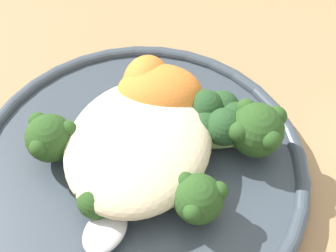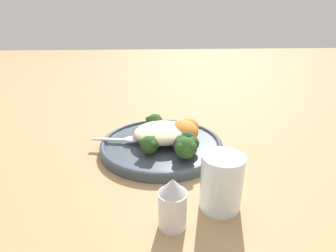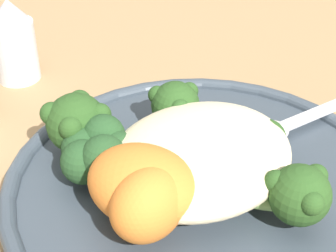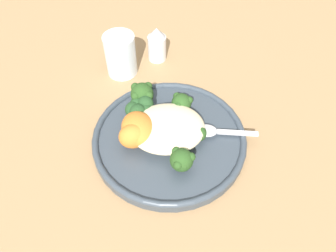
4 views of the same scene
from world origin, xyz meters
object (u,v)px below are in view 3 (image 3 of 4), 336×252
(broccoli_stalk_3, at_px, (93,132))
(spoon, at_px, (276,128))
(quinoa_mound, at_px, (202,157))
(broccoli_stalk_0, at_px, (278,192))
(sweet_potato_chunk_0, at_px, (148,204))
(broccoli_stalk_2, at_px, (178,119))
(salt_shaker, at_px, (13,41))
(kale_tuft, at_px, (98,151))
(plate, at_px, (199,186))
(sweet_potato_chunk_1, at_px, (148,189))
(broccoli_stalk_1, at_px, (245,151))

(broccoli_stalk_3, height_order, spoon, broccoli_stalk_3)
(quinoa_mound, bearing_deg, broccoli_stalk_0, 102.13)
(broccoli_stalk_3, height_order, sweet_potato_chunk_0, sweet_potato_chunk_0)
(broccoli_stalk_0, distance_m, broccoli_stalk_2, 0.10)
(broccoli_stalk_3, distance_m, salt_shaker, 0.17)
(kale_tuft, distance_m, salt_shaker, 0.19)
(plate, bearing_deg, broccoli_stalk_2, -113.72)
(sweet_potato_chunk_1, xyz_separation_m, kale_tuft, (-0.00, -0.05, -0.00))
(sweet_potato_chunk_1, xyz_separation_m, spoon, (-0.13, -0.00, -0.02))
(broccoli_stalk_1, bearing_deg, kale_tuft, 151.21)
(sweet_potato_chunk_0, bearing_deg, kale_tuft, -100.91)
(broccoli_stalk_3, xyz_separation_m, sweet_potato_chunk_0, (0.02, 0.08, 0.00))
(broccoli_stalk_3, bearing_deg, sweet_potato_chunk_0, 148.13)
(broccoli_stalk_0, distance_m, sweet_potato_chunk_0, 0.08)
(plate, bearing_deg, spoon, 177.23)
(broccoli_stalk_0, relative_size, sweet_potato_chunk_1, 1.54)
(broccoli_stalk_1, bearing_deg, sweet_potato_chunk_0, -168.09)
(broccoli_stalk_3, relative_size, sweet_potato_chunk_0, 2.54)
(broccoli_stalk_2, bearing_deg, plate, -166.98)
(broccoli_stalk_0, height_order, sweet_potato_chunk_0, sweet_potato_chunk_0)
(broccoli_stalk_2, distance_m, kale_tuft, 0.07)
(sweet_potato_chunk_1, height_order, salt_shaker, salt_shaker)
(spoon, height_order, salt_shaker, salt_shaker)
(broccoli_stalk_1, relative_size, sweet_potato_chunk_1, 1.53)
(plate, height_order, salt_shaker, salt_shaker)
(plate, height_order, broccoli_stalk_1, broccoli_stalk_1)
(broccoli_stalk_0, xyz_separation_m, sweet_potato_chunk_1, (0.06, -0.05, 0.01))
(broccoli_stalk_2, height_order, kale_tuft, same)
(broccoli_stalk_2, xyz_separation_m, sweet_potato_chunk_0, (0.08, 0.06, 0.01))
(plate, distance_m, salt_shaker, 0.23)
(plate, relative_size, quinoa_mound, 2.10)
(broccoli_stalk_1, xyz_separation_m, sweet_potato_chunk_0, (0.09, 0.00, 0.01))
(spoon, bearing_deg, sweet_potato_chunk_0, -164.59)
(broccoli_stalk_1, bearing_deg, sweet_potato_chunk_1, -174.80)
(salt_shaker, bearing_deg, sweet_potato_chunk_1, 79.08)
(sweet_potato_chunk_0, distance_m, spoon, 0.14)
(broccoli_stalk_0, height_order, broccoli_stalk_3, broccoli_stalk_3)
(plate, distance_m, broccoli_stalk_0, 0.06)
(quinoa_mound, height_order, salt_shaker, salt_shaker)
(quinoa_mound, height_order, spoon, quinoa_mound)
(broccoli_stalk_0, height_order, broccoli_stalk_2, broccoli_stalk_0)
(broccoli_stalk_3, distance_m, kale_tuft, 0.02)
(broccoli_stalk_0, distance_m, spoon, 0.09)
(quinoa_mound, distance_m, broccoli_stalk_1, 0.03)
(sweet_potato_chunk_0, xyz_separation_m, salt_shaker, (-0.05, -0.25, -0.01))
(broccoli_stalk_0, bearing_deg, spoon, 103.16)
(broccoli_stalk_2, xyz_separation_m, kale_tuft, (0.07, -0.01, 0.00))
(broccoli_stalk_0, xyz_separation_m, salt_shaker, (0.01, -0.29, -0.00))
(kale_tuft, relative_size, spoon, 0.48)
(broccoli_stalk_1, bearing_deg, broccoli_stalk_0, -107.31)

